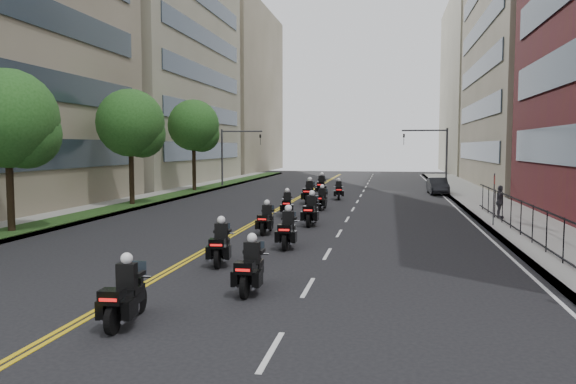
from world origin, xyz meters
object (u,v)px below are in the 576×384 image
object	(u,v)px
motorcycle_2	(221,245)
motorcycle_7	(322,200)
pedestrian_c	(500,202)
motorcycle_1	(251,269)
parked_sedan	(438,186)
motorcycle_5	(311,212)
motorcycle_4	(266,220)
motorcycle_8	(309,193)
motorcycle_3	(288,231)
motorcycle_0	(125,297)
motorcycle_9	(339,191)
motorcycle_10	(322,186)
motorcycle_6	(287,205)

from	to	relation	value
motorcycle_2	motorcycle_7	size ratio (longest dim) A/B	1.02
pedestrian_c	motorcycle_1	bearing A→B (deg)	169.27
motorcycle_2	parked_sedan	size ratio (longest dim) A/B	0.53
motorcycle_5	parked_sedan	size ratio (longest dim) A/B	0.58
motorcycle_5	parked_sedan	distance (m)	21.64
motorcycle_4	motorcycle_8	world-z (taller)	motorcycle_8
motorcycle_5	motorcycle_8	bearing A→B (deg)	100.66
motorcycle_8	motorcycle_3	bearing A→B (deg)	-81.80
motorcycle_0	motorcycle_1	world-z (taller)	motorcycle_1
motorcycle_4	motorcycle_9	xyz separation A→B (m)	(1.77, 17.08, 0.02)
motorcycle_10	pedestrian_c	size ratio (longest dim) A/B	1.46
motorcycle_9	motorcycle_1	bearing A→B (deg)	-96.12
motorcycle_9	motorcycle_7	bearing A→B (deg)	-99.64
motorcycle_0	motorcycle_5	distance (m)	16.37
pedestrian_c	motorcycle_10	bearing A→B (deg)	57.86
motorcycle_5	motorcycle_8	xyz separation A→B (m)	(-1.62, 10.78, 0.03)
motorcycle_7	motorcycle_9	xyz separation A→B (m)	(0.43, 7.10, 0.00)
motorcycle_6	motorcycle_4	bearing A→B (deg)	-94.99
motorcycle_4	motorcycle_2	bearing A→B (deg)	-90.07
motorcycle_4	motorcycle_8	size ratio (longest dim) A/B	0.84
motorcycle_7	pedestrian_c	size ratio (longest dim) A/B	1.23
motorcycle_10	motorcycle_2	bearing A→B (deg)	-91.81
motorcycle_7	motorcycle_10	world-z (taller)	motorcycle_10
motorcycle_7	motorcycle_8	distance (m)	4.00
pedestrian_c	motorcycle_5	bearing A→B (deg)	128.88
motorcycle_1	motorcycle_4	xyz separation A→B (m)	(-1.79, 10.09, -0.02)
motorcycle_5	motorcycle_9	size ratio (longest dim) A/B	1.10
motorcycle_0	motorcycle_7	size ratio (longest dim) A/B	1.00
parked_sedan	motorcycle_4	bearing A→B (deg)	-114.56
motorcycle_3	motorcycle_5	bearing A→B (deg)	87.94
motorcycle_2	motorcycle_4	xyz separation A→B (m)	(0.08, 6.76, -0.03)
motorcycle_0	motorcycle_9	size ratio (longest dim) A/B	1.00
parked_sedan	motorcycle_2	bearing A→B (deg)	-110.03
motorcycle_0	pedestrian_c	bearing A→B (deg)	55.86
motorcycle_8	motorcycle_9	xyz separation A→B (m)	(1.74, 3.31, -0.09)
motorcycle_2	motorcycle_3	distance (m)	3.82
motorcycle_3	motorcycle_2	bearing A→B (deg)	-117.18
motorcycle_1	motorcycle_7	xyz separation A→B (m)	(-0.45, 20.07, -0.00)
motorcycle_0	motorcycle_2	bearing A→B (deg)	84.33
motorcycle_2	motorcycle_4	size ratio (longest dim) A/B	1.05
motorcycle_6	motorcycle_0	bearing A→B (deg)	-97.23
motorcycle_4	motorcycle_10	xyz separation A→B (m)	(0.10, 20.29, 0.14)
motorcycle_2	motorcycle_9	world-z (taller)	motorcycle_2
motorcycle_4	motorcycle_5	xyz separation A→B (m)	(1.65, 2.98, 0.09)
motorcycle_5	motorcycle_6	world-z (taller)	motorcycle_5
motorcycle_5	motorcycle_7	bearing A→B (deg)	94.63
motorcycle_2	motorcycle_5	xyz separation A→B (m)	(1.73, 9.75, 0.05)
motorcycle_9	motorcycle_0	bearing A→B (deg)	-100.04
motorcycle_1	motorcycle_2	distance (m)	3.81
motorcycle_1	motorcycle_7	bearing A→B (deg)	91.26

